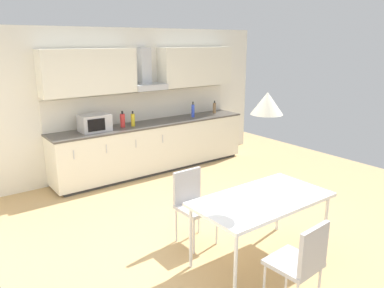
# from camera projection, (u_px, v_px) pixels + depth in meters

# --- Properties ---
(ground_plane) EXTENTS (8.61, 8.42, 0.02)m
(ground_plane) POSITION_uv_depth(u_px,v_px,m) (202.00, 237.00, 4.61)
(ground_plane) COLOR tan
(wall_back) EXTENTS (6.89, 0.10, 2.55)m
(wall_back) POSITION_uv_depth(u_px,v_px,m) (100.00, 104.00, 6.47)
(wall_back) COLOR silver
(wall_back) RESTS_ON ground_plane
(kitchen_counter) EXTENTS (3.74, 0.65, 0.90)m
(kitchen_counter) POSITION_uv_depth(u_px,v_px,m) (154.00, 146.00, 6.89)
(kitchen_counter) COLOR #333333
(kitchen_counter) RESTS_ON ground_plane
(backsplash_tile) EXTENTS (3.72, 0.02, 0.52)m
(backsplash_tile) POSITION_uv_depth(u_px,v_px,m) (144.00, 106.00, 6.93)
(backsplash_tile) COLOR silver
(backsplash_tile) RESTS_ON kitchen_counter
(upper_wall_cabinets) EXTENTS (3.72, 0.40, 0.73)m
(upper_wall_cabinets) POSITION_uv_depth(u_px,v_px,m) (147.00, 69.00, 6.63)
(upper_wall_cabinets) COLOR silver
(microwave) EXTENTS (0.48, 0.35, 0.28)m
(microwave) POSITION_uv_depth(u_px,v_px,m) (95.00, 123.00, 6.09)
(microwave) COLOR #ADADB2
(microwave) RESTS_ON kitchen_counter
(bottle_brown) EXTENTS (0.06, 0.06, 0.26)m
(bottle_brown) POSITION_uv_depth(u_px,v_px,m) (214.00, 108.00, 7.63)
(bottle_brown) COLOR brown
(bottle_brown) RESTS_ON kitchen_counter
(bottle_yellow) EXTENTS (0.07, 0.07, 0.26)m
(bottle_yellow) POSITION_uv_depth(u_px,v_px,m) (133.00, 120.00, 6.47)
(bottle_yellow) COLOR yellow
(bottle_yellow) RESTS_ON kitchen_counter
(bottle_red) EXTENTS (0.08, 0.08, 0.28)m
(bottle_red) POSITION_uv_depth(u_px,v_px,m) (123.00, 120.00, 6.39)
(bottle_red) COLOR red
(bottle_red) RESTS_ON kitchen_counter
(bottle_blue) EXTENTS (0.06, 0.06, 0.30)m
(bottle_blue) POSITION_uv_depth(u_px,v_px,m) (193.00, 111.00, 7.23)
(bottle_blue) COLOR blue
(bottle_blue) RESTS_ON kitchen_counter
(dining_table) EXTENTS (1.49, 0.80, 0.74)m
(dining_table) POSITION_uv_depth(u_px,v_px,m) (262.00, 202.00, 3.94)
(dining_table) COLOR white
(dining_table) RESTS_ON ground_plane
(chair_far_left) EXTENTS (0.41, 0.41, 0.87)m
(chair_far_left) POSITION_uv_depth(u_px,v_px,m) (192.00, 199.00, 4.40)
(chair_far_left) COLOR #B2B2B7
(chair_far_left) RESTS_ON ground_plane
(chair_near_left) EXTENTS (0.42, 0.42, 0.87)m
(chair_near_left) POSITION_uv_depth(u_px,v_px,m) (302.00, 259.00, 3.19)
(chair_near_left) COLOR #B2B2B7
(chair_near_left) RESTS_ON ground_plane
(pendant_lamp) EXTENTS (0.32, 0.32, 0.22)m
(pendant_lamp) POSITION_uv_depth(u_px,v_px,m) (267.00, 103.00, 3.66)
(pendant_lamp) COLOR silver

